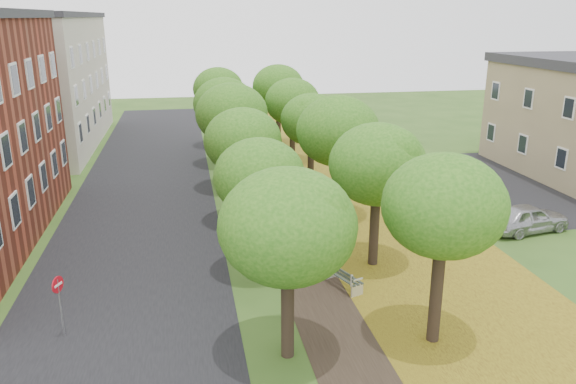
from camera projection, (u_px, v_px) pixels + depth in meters
name	position (u px, v px, depth m)	size (l,w,h in m)	color
ground	(356.00, 348.00, 17.82)	(120.00, 120.00, 0.00)	#2D4C19
street_asphalt	(142.00, 209.00, 30.58)	(8.00, 70.00, 0.01)	black
footpath	(278.00, 202.00, 31.89)	(3.20, 70.00, 0.01)	black
leaf_verge	(362.00, 197.00, 32.77)	(7.50, 70.00, 0.01)	olive
parking_lot	(487.00, 184.00, 35.19)	(9.00, 16.00, 0.01)	black
tree_row_west	(237.00, 128.00, 30.22)	(3.90, 33.90, 6.01)	black
tree_row_east	(323.00, 125.00, 31.05)	(3.90, 33.90, 6.01)	black
building_cream	(27.00, 81.00, 44.25)	(10.30, 20.30, 10.40)	beige
bench	(342.00, 276.00, 21.67)	(1.21, 1.99, 0.91)	#2C372E
street_sign	(59.00, 293.00, 18.02)	(0.26, 0.53, 2.15)	slate
car_silver	(528.00, 218.00, 27.25)	(1.67, 4.15, 1.41)	#A7A6AB
car_red	(458.00, 181.00, 33.69)	(1.30, 3.74, 1.23)	maroon
car_grey	(461.00, 181.00, 33.22)	(2.16, 5.32, 1.54)	#35343A
car_white	(440.00, 169.00, 35.93)	(2.35, 5.09, 1.41)	white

